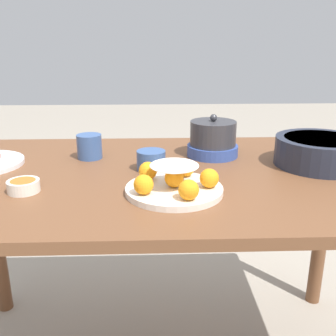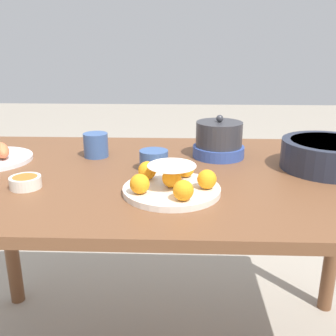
% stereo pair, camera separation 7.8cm
% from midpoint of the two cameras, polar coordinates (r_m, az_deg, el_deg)
% --- Properties ---
extents(dining_table, '(1.48, 0.84, 0.76)m').
position_cam_midpoint_polar(dining_table, '(1.22, -2.60, -4.95)').
color(dining_table, brown).
rests_on(dining_table, ground_plane).
extents(cake_plate, '(0.25, 0.25, 0.08)m').
position_cam_midpoint_polar(cake_plate, '(1.01, -1.28, -2.11)').
color(cake_plate, silver).
rests_on(cake_plate, dining_table).
extents(serving_bowl, '(0.28, 0.28, 0.09)m').
position_cam_midpoint_polar(serving_bowl, '(1.30, 19.71, 2.36)').
color(serving_bowl, '#232838').
rests_on(serving_bowl, dining_table).
extents(sauce_bowl, '(0.08, 0.08, 0.03)m').
position_cam_midpoint_polar(sauce_bowl, '(1.10, -22.18, -2.41)').
color(sauce_bowl, silver).
rests_on(sauce_bowl, dining_table).
extents(cup_near, '(0.09, 0.09, 0.06)m').
position_cam_midpoint_polar(cup_near, '(1.19, -4.35, 1.09)').
color(cup_near, '#38568E').
rests_on(cup_near, dining_table).
extents(cup_far, '(0.08, 0.08, 0.08)m').
position_cam_midpoint_polar(cup_far, '(1.34, -12.99, 3.04)').
color(cup_far, '#38568E').
rests_on(cup_far, dining_table).
extents(warming_pot, '(0.17, 0.17, 0.14)m').
position_cam_midpoint_polar(warming_pot, '(1.33, 4.85, 4.13)').
color(warming_pot, '#334C99').
rests_on(warming_pot, dining_table).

